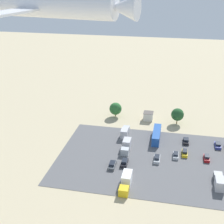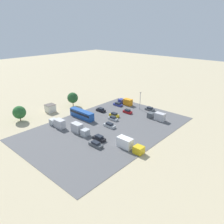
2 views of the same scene
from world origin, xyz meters
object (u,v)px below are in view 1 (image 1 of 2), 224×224
object	(u,v)px
parked_car_7	(218,145)
parked_truck_4	(126,182)
parked_car_1	(112,165)
parked_car_8	(207,158)
parked_car_2	(176,155)
parked_truck_2	(126,146)
shed_building	(148,116)
parked_truck_3	(219,182)
parked_car_5	(157,159)
parked_car_6	(185,153)
parked_truck_0	(125,132)
parked_car_4	(186,141)
bus	(157,135)
parked_car_0	(124,163)
airplane	(43,5)

from	to	relation	value
parked_car_7	parked_truck_4	bearing A→B (deg)	45.37
parked_car_1	parked_car_8	xyz separation A→B (m)	(-28.53, -9.94, 0.02)
parked_car_2	parked_car_8	bearing A→B (deg)	1.79
parked_truck_2	parked_truck_4	xyz separation A→B (m)	(-3.05, 19.34, -0.03)
shed_building	parked_truck_3	xyz separation A→B (m)	(-23.42, 39.27, -0.17)
parked_car_1	parked_car_5	size ratio (longest dim) A/B	1.01
parked_truck_4	parked_car_7	bearing A→B (deg)	-134.63
parked_truck_4	parked_car_1	bearing A→B (deg)	-56.48
parked_car_1	parked_truck_3	xyz separation A→B (m)	(-30.87, 3.22, 0.74)
parked_car_1	parked_car_7	xyz separation A→B (m)	(-32.83, -19.07, -0.01)
parked_car_5	parked_car_6	bearing A→B (deg)	-148.26
parked_truck_0	parked_truck_4	world-z (taller)	parked_truck_0
parked_car_1	parked_car_4	bearing A→B (deg)	41.74
parked_car_5	parked_car_1	bearing A→B (deg)	25.50
parked_car_6	parked_car_4	bearing A→B (deg)	86.47
parked_car_6	parked_truck_3	xyz separation A→B (m)	(-9.15, 14.80, 0.70)
parked_car_2	bus	bearing A→B (deg)	123.15
parked_car_0	parked_car_6	distance (m)	20.63
parked_car_2	parked_truck_4	xyz separation A→B (m)	(13.25, 18.14, 0.83)
parked_car_6	parked_truck_0	xyz separation A→B (m)	(21.20, -8.96, 0.76)
parked_car_4	parked_car_1	bearing A→B (deg)	41.74
parked_truck_2	parked_car_6	bearing A→B (deg)	-177.79
parked_truck_4	airplane	world-z (taller)	airplane
parked_car_1	parked_car_6	bearing A→B (deg)	28.07
parked_car_2	parked_truck_0	bearing A→B (deg)	149.32
parked_car_8	parked_truck_2	bearing A→B (deg)	-1.97
parked_car_6	parked_car_8	xyz separation A→B (m)	(-6.81, 1.63, -0.01)
parked_car_4	parked_car_8	distance (m)	11.72
shed_building	parked_truck_4	bearing A→B (deg)	87.66
parked_truck_0	parked_car_5	bearing A→B (deg)	-48.60
parked_truck_0	parked_car_6	bearing A→B (deg)	-22.91
parked_truck_4	parked_car_5	bearing A→B (deg)	-116.88
parked_truck_0	parked_truck_2	distance (m)	9.92
parked_car_4	parked_truck_3	xyz separation A→B (m)	(-8.65, 23.05, 0.72)
parked_car_7	parked_truck_3	bearing A→B (deg)	84.96
parked_car_0	parked_car_5	world-z (taller)	parked_car_0
parked_truck_2	shed_building	bearing A→B (deg)	-100.93
parked_car_0	parked_car_1	xyz separation A→B (m)	(3.46, 1.97, -0.05)
shed_building	parked_truck_0	distance (m)	16.99
parked_truck_2	parked_truck_0	bearing A→B (deg)	-77.98
parked_car_0	airplane	bearing A→B (deg)	72.99
parked_car_1	parked_car_6	xyz separation A→B (m)	(-21.72, -11.58, 0.04)
shed_building	bus	xyz separation A→B (m)	(-4.44, 15.71, 0.19)
shed_building	parked_car_2	world-z (taller)	shed_building
parked_car_0	parked_car_2	size ratio (longest dim) A/B	1.10
parked_car_1	parked_car_5	xyz separation A→B (m)	(-13.11, -6.25, 0.02)
parked_car_4	airplane	size ratio (longest dim) A/B	0.13
parked_car_0	parked_car_7	world-z (taller)	parked_car_0
parked_car_4	parked_car_5	size ratio (longest dim) A/B	0.93
parked_car_4	parked_truck_0	distance (m)	21.74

